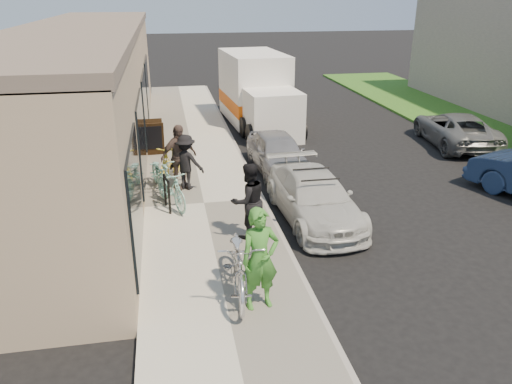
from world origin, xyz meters
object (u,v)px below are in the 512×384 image
bystander_a (186,162)px  tandem_bike (240,262)px  bike_rack (167,190)px  cruiser_bike_a (171,188)px  sedan_silver (278,153)px  sandwich_board (153,138)px  man_standing (248,201)px  sedan_white (314,197)px  cruiser_bike_b (160,173)px  far_car_gray (455,129)px  moving_truck (257,94)px  woman_rider (260,259)px  cruiser_bike_c (171,161)px  bystander_b (179,157)px

bystander_a → tandem_bike: bearing=123.9°
bike_rack → cruiser_bike_a: bearing=57.1°
sedan_silver → sandwich_board: bearing=149.2°
sedan_silver → man_standing: bearing=-113.1°
sedan_white → cruiser_bike_b: 4.30m
tandem_bike → far_car_gray: bearing=47.0°
sandwich_board → man_standing: size_ratio=0.66×
moving_truck → woman_rider: moving_truck is taller
sandwich_board → woman_rider: (1.84, -9.08, 0.34)m
sedan_white → sedan_silver: (-0.10, 3.54, 0.03)m
moving_truck → man_standing: moving_truck is taller
sedan_white → cruiser_bike_c: (-3.35, 3.03, 0.12)m
sedan_silver → bystander_a: size_ratio=2.34×
moving_truck → woman_rider: 13.13m
bystander_b → cruiser_bike_b: bearing=159.0°
tandem_bike → bystander_b: size_ratio=1.25×
cruiser_bike_c → bystander_b: size_ratio=1.02×
woman_rider → sedan_white: bearing=50.3°
far_car_gray → sandwich_board: bearing=6.3°
bike_rack → bystander_b: bystander_b is taller
sedan_white → bystander_b: bystander_b is taller
far_car_gray → cruiser_bike_b: bearing=23.8°
sandwich_board → bystander_b: bearing=-81.7°
sedan_silver → woman_rider: 7.34m
bike_rack → cruiser_bike_a: 0.19m
bystander_a → cruiser_bike_a: bearing=96.1°
man_standing → cruiser_bike_a: man_standing is taller
far_car_gray → cruiser_bike_a: far_car_gray is taller
tandem_bike → cruiser_bike_a: tandem_bike is taller
far_car_gray → moving_truck: bearing=-24.7°
man_standing → bystander_b: bearing=-87.4°
bike_rack → moving_truck: size_ratio=0.14×
sedan_silver → cruiser_bike_c: 3.29m
tandem_bike → bystander_a: bearing=102.1°
far_car_gray → woman_rider: woman_rider is taller
woman_rider → sandwich_board: bearing=91.3°
cruiser_bike_b → woman_rider: bearing=-85.6°
moving_truck → man_standing: size_ratio=3.51×
sedan_silver → cruiser_bike_b: 3.79m
man_standing → sedan_silver: bearing=-130.8°
far_car_gray → cruiser_bike_a: (-10.23, -4.17, 0.07)m
bike_rack → bystander_a: 1.48m
sedan_silver → man_standing: size_ratio=2.09×
moving_truck → tandem_bike: bearing=-106.1°
bike_rack → sedan_silver: 4.31m
bike_rack → sedan_white: (3.49, -0.88, -0.08)m
woman_rider → moving_truck: bearing=69.5°
woman_rider → cruiser_bike_a: woman_rider is taller
far_car_gray → man_standing: (-8.60, -6.13, 0.41)m
sedan_silver → bystander_b: size_ratio=1.99×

